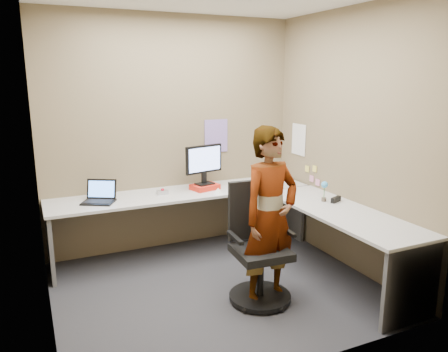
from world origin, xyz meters
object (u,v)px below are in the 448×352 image
monitor (204,161)px  person (270,217)px  office_chair (258,253)px  desk (241,213)px

monitor → person: bearing=-101.0°
office_chair → person: 0.38m
person → desk: bearing=71.0°
desk → office_chair: bearing=-104.0°
desk → person: (-0.10, -0.78, 0.21)m
office_chair → person: (0.07, -0.08, 0.37)m
desk → office_chair: office_chair is taller
desk → monitor: monitor is taller
monitor → office_chair: (-0.01, -1.31, -0.62)m
desk → office_chair: 0.74m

